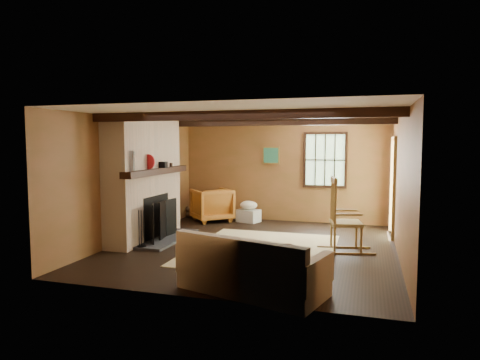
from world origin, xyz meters
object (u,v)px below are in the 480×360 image
(laundry_basket, at_px, (249,216))
(armchair, at_px, (212,205))
(fireplace, at_px, (146,184))
(rocking_chair, at_px, (343,220))
(sofa, at_px, (251,272))

(laundry_basket, xyz_separation_m, armchair, (-0.89, -0.16, 0.25))
(fireplace, bearing_deg, laundry_basket, 57.74)
(rocking_chair, height_order, laundry_basket, rocking_chair)
(rocking_chair, xyz_separation_m, armchair, (-3.23, 2.06, -0.15))
(fireplace, relative_size, armchair, 2.71)
(armchair, bearing_deg, sofa, 73.90)
(sofa, distance_m, laundry_basket, 4.89)
(fireplace, height_order, rocking_chair, fireplace)
(armchair, bearing_deg, laundry_basket, 147.86)
(rocking_chair, xyz_separation_m, laundry_basket, (-2.34, 2.22, -0.40))
(fireplace, relative_size, rocking_chair, 1.83)
(sofa, height_order, laundry_basket, sofa)
(laundry_basket, height_order, armchair, armchair)
(armchair, bearing_deg, rocking_chair, 105.28)
(sofa, xyz_separation_m, armchair, (-2.22, 4.55, 0.13))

